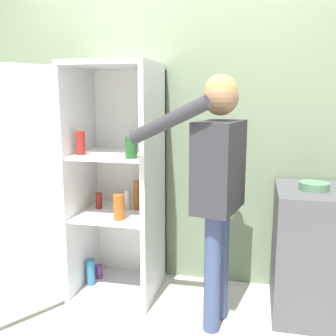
{
  "coord_description": "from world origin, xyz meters",
  "views": [
    {
      "loc": [
        0.65,
        -2.12,
        1.52
      ],
      "look_at": [
        0.03,
        0.61,
        1.0
      ],
      "focal_mm": 42.0,
      "sensor_mm": 36.0,
      "label": 1
    }
  ],
  "objects": [
    {
      "name": "counter",
      "position": [
        1.18,
        0.61,
        0.45
      ],
      "size": [
        0.77,
        0.64,
        0.89
      ],
      "color": "#4C4C51",
      "rests_on": "ground_plane"
    },
    {
      "name": "refrigerator",
      "position": [
        -0.48,
        0.53,
        0.87
      ],
      "size": [
        0.98,
        1.16,
        1.75
      ],
      "color": "silver",
      "rests_on": "ground_plane"
    },
    {
      "name": "wall_back",
      "position": [
        0.0,
        0.98,
        1.27
      ],
      "size": [
        7.0,
        0.06,
        2.55
      ],
      "color": "gray",
      "rests_on": "ground_plane"
    },
    {
      "name": "bowl",
      "position": [
        1.03,
        0.58,
        0.92
      ],
      "size": [
        0.2,
        0.2,
        0.05
      ],
      "color": "#517F5B",
      "rests_on": "counter"
    },
    {
      "name": "person",
      "position": [
        0.42,
        0.31,
        1.05
      ],
      "size": [
        0.71,
        0.55,
        1.64
      ],
      "color": "#384770",
      "rests_on": "ground_plane"
    }
  ]
}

